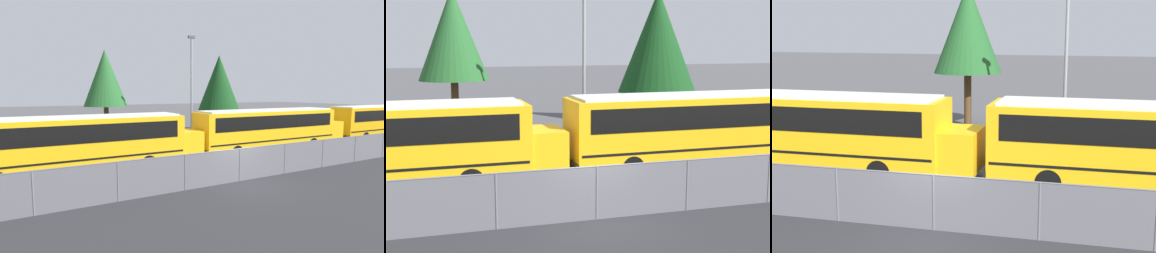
% 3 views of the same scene
% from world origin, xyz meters
% --- Properties ---
extents(ground_plane, '(200.00, 200.00, 0.00)m').
position_xyz_m(ground_plane, '(0.00, 0.00, 0.00)').
color(ground_plane, '#4C4C4F').
extents(fence, '(68.13, 0.07, 1.71)m').
position_xyz_m(fence, '(0.00, -0.00, 0.87)').
color(fence, '#9EA0A5').
rests_on(fence, ground_plane).
extents(school_bus_2, '(13.45, 2.47, 3.24)m').
position_xyz_m(school_bus_2, '(6.93, 5.33, 1.92)').
color(school_bus_2, yellow).
rests_on(school_bus_2, ground_plane).
extents(light_pole, '(0.60, 0.24, 9.28)m').
position_xyz_m(light_pole, '(3.01, 10.97, 5.03)').
color(light_pole, gray).
rests_on(light_pole, ground_plane).
extents(tree_0, '(4.03, 4.03, 8.47)m').
position_xyz_m(tree_0, '(-3.08, 16.66, 5.82)').
color(tree_0, '#51381E').
rests_on(tree_0, ground_plane).
extents(tree_1, '(5.22, 5.22, 8.86)m').
position_xyz_m(tree_1, '(10.34, 17.95, 5.45)').
color(tree_1, '#51381E').
rests_on(tree_1, ground_plane).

